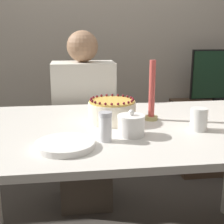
{
  "coord_description": "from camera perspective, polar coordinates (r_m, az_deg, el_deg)",
  "views": [
    {
      "loc": [
        -0.26,
        -1.35,
        1.18
      ],
      "look_at": [
        -0.08,
        0.08,
        0.8
      ],
      "focal_mm": 50.0,
      "sensor_mm": 36.0,
      "label": 1
    }
  ],
  "objects": [
    {
      "name": "cup",
      "position": [
        1.41,
        15.58,
        -1.28
      ],
      "size": [
        0.07,
        0.07,
        0.1
      ],
      "color": "white",
      "rests_on": "dining_table"
    },
    {
      "name": "sugar_bowl",
      "position": [
        1.29,
        3.51,
        -2.43
      ],
      "size": [
        0.11,
        0.11,
        0.11
      ],
      "color": "white",
      "rests_on": "dining_table"
    },
    {
      "name": "candle",
      "position": [
        1.51,
        7.28,
        2.94
      ],
      "size": [
        0.07,
        0.07,
        0.29
      ],
      "color": "tan",
      "rests_on": "dining_table"
    },
    {
      "name": "wall_behind",
      "position": [
        2.76,
        -2.12,
        17.18
      ],
      "size": [
        8.0,
        0.05,
        2.6
      ],
      "color": "#ADA393",
      "rests_on": "ground_plane"
    },
    {
      "name": "dining_table",
      "position": [
        1.47,
        3.31,
        -6.54
      ],
      "size": [
        1.6,
        0.91,
        0.76
      ],
      "color": "beige",
      "rests_on": "ground_plane"
    },
    {
      "name": "tv_monitor",
      "position": [
        2.78,
        19.23,
        6.26
      ],
      "size": [
        0.51,
        0.1,
        0.45
      ],
      "color": "black",
      "rests_on": "side_cabinet"
    },
    {
      "name": "sugar_shaker",
      "position": [
        1.22,
        -1.22,
        -2.67
      ],
      "size": [
        0.05,
        0.05,
        0.12
      ],
      "color": "white",
      "rests_on": "dining_table"
    },
    {
      "name": "plate_stack",
      "position": [
        1.18,
        -8.62,
        -5.92
      ],
      "size": [
        0.22,
        0.22,
        0.02
      ],
      "color": "white",
      "rests_on": "dining_table"
    },
    {
      "name": "cake",
      "position": [
        1.48,
        0.0,
        0.15
      ],
      "size": [
        0.23,
        0.23,
        0.12
      ],
      "color": "#EFE5CC",
      "rests_on": "dining_table"
    },
    {
      "name": "person_man_blue_shirt",
      "position": [
        2.11,
        -5.05,
        -3.82
      ],
      "size": [
        0.4,
        0.34,
        1.18
      ],
      "rotation": [
        0.0,
        0.0,
        3.14
      ],
      "color": "#473D33",
      "rests_on": "ground_plane"
    },
    {
      "name": "side_cabinet",
      "position": [
        2.9,
        18.38,
        -4.01
      ],
      "size": [
        0.72,
        0.48,
        0.58
      ],
      "color": "#4C3828",
      "rests_on": "ground_plane"
    }
  ]
}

